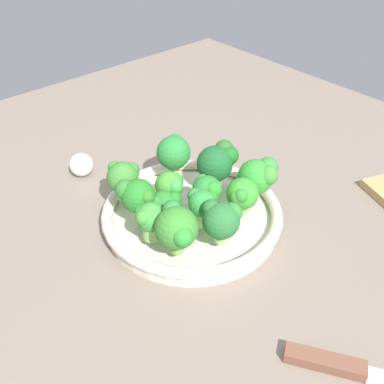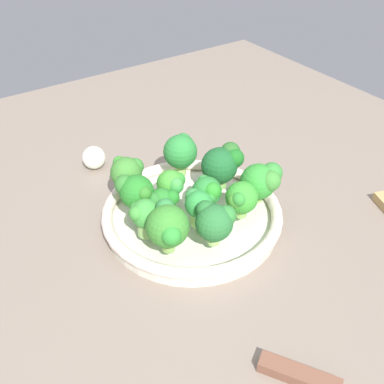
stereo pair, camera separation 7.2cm
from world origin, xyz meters
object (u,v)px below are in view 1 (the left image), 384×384
at_px(garlic_bulb, 81,165).
at_px(broccoli_floret_6, 149,219).
at_px(broccoli_floret_7, 123,177).
at_px(broccoli_floret_3, 242,195).
at_px(broccoli_floret_4, 174,151).
at_px(knife, 366,373).
at_px(broccoli_floret_0, 177,228).
at_px(broccoli_floret_9, 208,190).
at_px(broccoli_floret_5, 201,204).
at_px(broccoli_floret_8, 171,185).
at_px(broccoli_floret_1, 222,219).
at_px(broccoli_floret_2, 218,161).
at_px(broccoli_floret_11, 259,176).
at_px(bowl, 192,215).
at_px(broccoli_floret_12, 164,203).
at_px(broccoli_floret_10, 137,196).

bearing_deg(garlic_bulb, broccoli_floret_6, -97.09).
height_order(broccoli_floret_6, broccoli_floret_7, broccoli_floret_7).
height_order(broccoli_floret_3, broccoli_floret_4, broccoli_floret_4).
bearing_deg(knife, broccoli_floret_0, 100.86).
bearing_deg(knife, broccoli_floret_4, 80.99).
bearing_deg(broccoli_floret_9, broccoli_floret_6, 178.09).
height_order(broccoli_floret_5, broccoli_floret_8, broccoli_floret_5).
relative_size(broccoli_floret_1, broccoli_floret_7, 1.00).
relative_size(broccoli_floret_2, garlic_bulb, 1.68).
bearing_deg(broccoli_floret_7, broccoli_floret_9, -54.22).
relative_size(broccoli_floret_5, broccoli_floret_11, 0.87).
bearing_deg(bowl, broccoli_floret_7, 124.01).
height_order(broccoli_floret_6, garlic_bulb, broccoli_floret_6).
bearing_deg(broccoli_floret_9, broccoli_floret_7, 125.78).
bearing_deg(broccoli_floret_12, broccoli_floret_8, 38.14).
bearing_deg(broccoli_floret_3, knife, -105.68).
height_order(broccoli_floret_7, broccoli_floret_12, broccoli_floret_7).
distance_m(broccoli_floret_10, broccoli_floret_12, 0.04).
xyz_separation_m(broccoli_floret_4, knife, (-0.07, -0.43, -0.07)).
xyz_separation_m(broccoli_floret_3, broccoli_floret_6, (-0.14, 0.05, 0.00)).
relative_size(broccoli_floret_3, broccoli_floret_7, 0.92).
distance_m(bowl, garlic_bulb, 0.25).
relative_size(broccoli_floret_1, broccoli_floret_4, 0.86).
bearing_deg(broccoli_floret_1, broccoli_floret_0, 159.97).
xyz_separation_m(broccoli_floret_9, knife, (-0.05, -0.33, -0.06)).
distance_m(broccoli_floret_7, broccoli_floret_12, 0.09).
bearing_deg(broccoli_floret_4, broccoli_floret_9, -101.39).
bearing_deg(broccoli_floret_3, broccoli_floret_4, 93.82).
height_order(broccoli_floret_8, garlic_bulb, broccoli_floret_8).
xyz_separation_m(broccoli_floret_2, broccoli_floret_9, (-0.06, -0.04, -0.01)).
distance_m(bowl, broccoli_floret_12, 0.07).
xyz_separation_m(broccoli_floret_0, garlic_bulb, (0.02, 0.31, -0.06)).
distance_m(broccoli_floret_7, broccoli_floret_9, 0.14).
relative_size(broccoli_floret_1, knife, 0.27).
xyz_separation_m(broccoli_floret_8, broccoli_floret_9, (0.03, -0.05, 0.00)).
distance_m(broccoli_floret_2, knife, 0.39).
distance_m(broccoli_floret_0, broccoli_floret_8, 0.12).
distance_m(broccoli_floret_2, broccoli_floret_6, 0.18).
bearing_deg(broccoli_floret_3, broccoli_floret_1, -160.12).
distance_m(broccoli_floret_7, broccoli_floret_10, 0.07).
distance_m(broccoli_floret_5, garlic_bulb, 0.29).
distance_m(broccoli_floret_4, broccoli_floret_5, 0.14).
bearing_deg(broccoli_floret_5, garlic_bulb, 99.60).
bearing_deg(broccoli_floret_11, bowl, 154.83).
bearing_deg(broccoli_floret_0, broccoli_floret_1, -20.03).
bearing_deg(broccoli_floret_2, broccoli_floret_12, -172.55).
bearing_deg(broccoli_floret_5, broccoli_floret_4, 67.08).
bearing_deg(broccoli_floret_3, broccoli_floret_8, 124.81).
bearing_deg(broccoli_floret_8, broccoli_floret_12, -141.86).
distance_m(broccoli_floret_5, broccoli_floret_10, 0.10).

